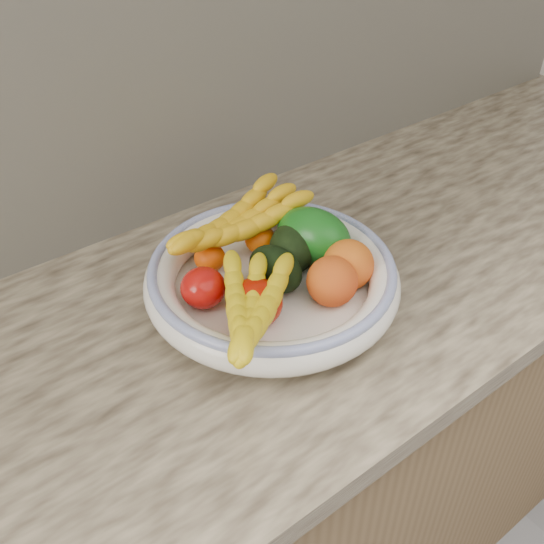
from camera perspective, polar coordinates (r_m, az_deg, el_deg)
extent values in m
cube|color=brown|center=(1.32, -0.55, -17.95)|extent=(2.40, 0.62, 0.86)
cube|color=#C0AD89|center=(0.98, -0.71, -3.11)|extent=(2.44, 0.66, 0.04)
cube|color=beige|center=(1.07, -11.18, 16.85)|extent=(2.40, 0.02, 0.50)
cylinder|color=white|center=(0.95, 0.00, -2.47)|extent=(0.13, 0.13, 0.02)
cylinder|color=white|center=(0.94, 0.00, -1.82)|extent=(0.32, 0.32, 0.01)
torus|color=white|center=(0.92, 0.00, -0.59)|extent=(0.39, 0.39, 0.05)
torus|color=#394AA2|center=(0.91, 0.00, 0.49)|extent=(0.37, 0.37, 0.02)
ellipsoid|color=#FF5605|center=(0.96, -5.89, 1.37)|extent=(0.07, 0.07, 0.05)
ellipsoid|color=#FD6205|center=(1.00, -1.12, 3.12)|extent=(0.05, 0.05, 0.05)
ellipsoid|color=#AE0E0A|center=(0.89, -6.49, -1.49)|extent=(0.08, 0.08, 0.06)
ellipsoid|color=#A41000|center=(0.86, -1.56, -2.92)|extent=(0.09, 0.09, 0.07)
ellipsoid|color=black|center=(0.92, 0.31, 0.29)|extent=(0.07, 0.10, 0.07)
ellipsoid|color=black|center=(0.96, 1.98, 2.34)|extent=(0.13, 0.13, 0.08)
ellipsoid|color=#0F5411|center=(0.97, 3.91, 3.37)|extent=(0.14, 0.16, 0.11)
ellipsoid|color=orange|center=(0.89, 5.67, -0.87)|extent=(0.09, 0.09, 0.08)
ellipsoid|color=orange|center=(0.93, 7.19, 0.68)|extent=(0.08, 0.08, 0.08)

